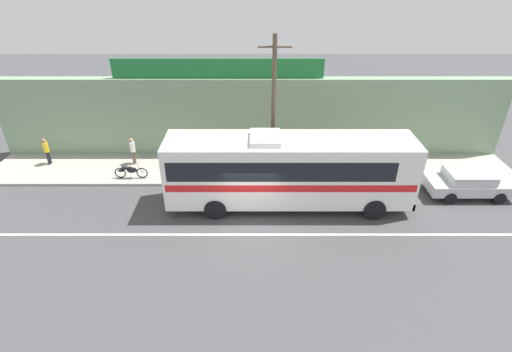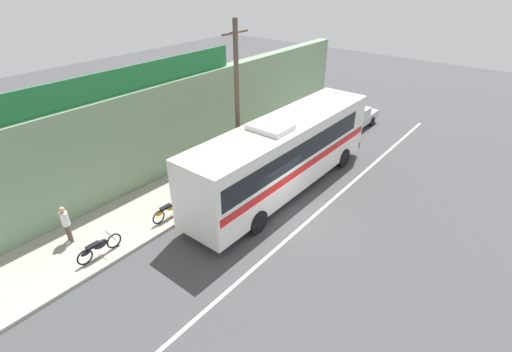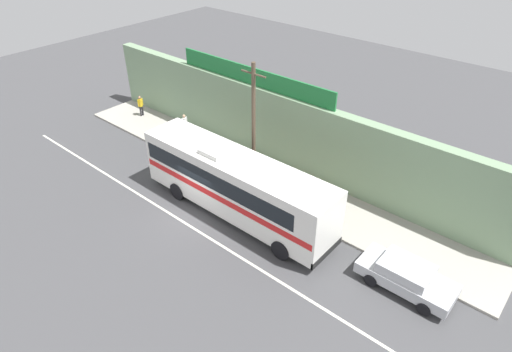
{
  "view_description": "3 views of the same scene",
  "coord_description": "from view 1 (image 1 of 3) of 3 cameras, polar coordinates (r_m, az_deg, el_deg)",
  "views": [
    {
      "loc": [
        0.24,
        -14.78,
        11.06
      ],
      "look_at": [
        0.19,
        1.2,
        1.89
      ],
      "focal_mm": 27.54,
      "sensor_mm": 36.0,
      "label": 1
    },
    {
      "loc": [
        -11.45,
        -7.36,
        9.81
      ],
      "look_at": [
        -0.42,
        1.55,
        1.74
      ],
      "focal_mm": 26.39,
      "sensor_mm": 36.0,
      "label": 2
    },
    {
      "loc": [
        15.06,
        -12.24,
        15.23
      ],
      "look_at": [
        2.35,
        2.67,
        2.18
      ],
      "focal_mm": 30.89,
      "sensor_mm": 36.0,
      "label": 3
    }
  ],
  "objects": [
    {
      "name": "pedestrian_near_shop",
      "position": [
        25.87,
        -27.99,
        3.46
      ],
      "size": [
        0.3,
        0.48,
        1.61
      ],
      "color": "black",
      "rests_on": "sidewalk_slab"
    },
    {
      "name": "sidewalk_slab",
      "position": [
        22.81,
        -0.45,
        1.03
      ],
      "size": [
        30.0,
        3.6,
        0.14
      ],
      "primitive_type": "cube",
      "color": "#A8A399",
      "rests_on": "ground_plane"
    },
    {
      "name": "storefront_billboard",
      "position": [
        22.96,
        -5.41,
        15.31
      ],
      "size": [
        11.98,
        0.12,
        1.1
      ],
      "primitive_type": "cube",
      "color": "#1E7538",
      "rests_on": "storefront_facade"
    },
    {
      "name": "motorcycle_purple",
      "position": [
        21.78,
        -9.37,
        0.59
      ],
      "size": [
        1.93,
        0.56,
        0.94
      ],
      "color": "black",
      "rests_on": "sidewalk_slab"
    },
    {
      "name": "pedestrian_far_left",
      "position": [
        22.55,
        9.88,
        3.09
      ],
      "size": [
        0.3,
        0.48,
        1.62
      ],
      "color": "black",
      "rests_on": "sidewalk_slab"
    },
    {
      "name": "storefront_facade",
      "position": [
        23.77,
        -0.42,
        8.47
      ],
      "size": [
        30.0,
        0.7,
        4.8
      ],
      "primitive_type": "cube",
      "color": "gray",
      "rests_on": "ground_plane"
    },
    {
      "name": "utility_pole",
      "position": [
        19.96,
        2.72,
        9.45
      ],
      "size": [
        1.6,
        0.22,
        7.68
      ],
      "color": "brown",
      "rests_on": "sidewalk_slab"
    },
    {
      "name": "motorcycle_blue",
      "position": [
        22.65,
        -17.63,
        0.72
      ],
      "size": [
        1.82,
        0.56,
        0.94
      ],
      "color": "black",
      "rests_on": "sidewalk_slab"
    },
    {
      "name": "ground_plane",
      "position": [
        18.46,
        -0.61,
        -6.96
      ],
      "size": [
        70.0,
        70.0,
        0.0
      ],
      "primitive_type": "plane",
      "color": "#444447"
    },
    {
      "name": "pedestrian_by_curb",
      "position": [
        23.95,
        -17.32,
        3.78
      ],
      "size": [
        0.3,
        0.48,
        1.62
      ],
      "color": "brown",
      "rests_on": "sidewalk_slab"
    },
    {
      "name": "parked_car",
      "position": [
        22.96,
        28.65,
        -0.86
      ],
      "size": [
        4.27,
        1.9,
        1.37
      ],
      "color": "#B7BABF",
      "rests_on": "ground_plane"
    },
    {
      "name": "road_center_stripe",
      "position": [
        17.83,
        -0.64,
        -8.49
      ],
      "size": [
        30.0,
        0.14,
        0.01
      ],
      "primitive_type": "cube",
      "color": "silver",
      "rests_on": "ground_plane"
    },
    {
      "name": "intercity_bus",
      "position": [
        18.78,
        4.77,
        1.11
      ],
      "size": [
        11.72,
        2.63,
        3.78
      ],
      "color": "white",
      "rests_on": "ground_plane"
    }
  ]
}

